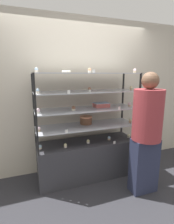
{
  "coord_description": "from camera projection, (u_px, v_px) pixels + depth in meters",
  "views": [
    {
      "loc": [
        -0.9,
        -2.5,
        1.67
      ],
      "look_at": [
        0.0,
        0.0,
        1.09
      ],
      "focal_mm": 28.0,
      "sensor_mm": 36.0,
      "label": 1
    }
  ],
  "objects": [
    {
      "name": "ground_plane",
      "position": [
        87.0,
        175.0,
        2.95
      ],
      "size": [
        20.0,
        20.0,
        0.0
      ],
      "primitive_type": "plane",
      "color": "#2D2D33"
    },
    {
      "name": "back_wall",
      "position": [
        79.0,
        96.0,
        3.05
      ],
      "size": [
        8.0,
        0.05,
        2.6
      ],
      "color": "beige",
      "rests_on": "ground_plane"
    },
    {
      "name": "display_base",
      "position": [
        87.0,
        159.0,
        2.89
      ],
      "size": [
        1.58,
        0.51,
        0.61
      ],
      "color": "#333338",
      "rests_on": "ground_plane"
    },
    {
      "name": "display_riser_lower",
      "position": [
        87.0,
        126.0,
        2.77
      ],
      "size": [
        1.58,
        0.51,
        0.27
      ],
      "color": "black",
      "rests_on": "display_base"
    },
    {
      "name": "display_riser_middle",
      "position": [
        87.0,
        109.0,
        2.71
      ],
      "size": [
        1.58,
        0.51,
        0.27
      ],
      "color": "black",
      "rests_on": "display_riser_lower"
    },
    {
      "name": "display_riser_upper",
      "position": [
        87.0,
        92.0,
        2.66
      ],
      "size": [
        1.58,
        0.51,
        0.27
      ],
      "color": "black",
      "rests_on": "display_riser_middle"
    },
    {
      "name": "display_riser_top",
      "position": [
        87.0,
        74.0,
        2.6
      ],
      "size": [
        1.58,
        0.51,
        0.27
      ],
      "color": "black",
      "rests_on": "display_riser_upper"
    },
    {
      "name": "layer_cake_centerpiece",
      "position": [
        86.0,
        120.0,
        2.84
      ],
      "size": [
        0.2,
        0.2,
        0.13
      ],
      "color": "brown",
      "rests_on": "display_riser_lower"
    },
    {
      "name": "sheet_cake_frosted",
      "position": [
        101.0,
        105.0,
        2.84
      ],
      "size": [
        0.24,
        0.18,
        0.07
      ],
      "color": "#C66660",
      "rests_on": "display_riser_middle"
    },
    {
      "name": "cupcake_0",
      "position": [
        40.0,
        147.0,
        2.54
      ],
      "size": [
        0.05,
        0.05,
        0.06
      ],
      "color": "beige",
      "rests_on": "display_base"
    },
    {
      "name": "cupcake_1",
      "position": [
        65.0,
        145.0,
        2.59
      ],
      "size": [
        0.05,
        0.05,
        0.06
      ],
      "color": "beige",
      "rests_on": "display_base"
    },
    {
      "name": "cupcake_2",
      "position": [
        88.0,
        141.0,
        2.75
      ],
      "size": [
        0.05,
        0.05,
        0.06
      ],
      "color": "white",
      "rests_on": "display_base"
    },
    {
      "name": "cupcake_3",
      "position": [
        109.0,
        138.0,
        2.89
      ],
      "size": [
        0.05,
        0.05,
        0.06
      ],
      "color": "#CCB28C",
      "rests_on": "display_base"
    },
    {
      "name": "cupcake_4",
      "position": [
        129.0,
        136.0,
        2.99
      ],
      "size": [
        0.05,
        0.05,
        0.06
      ],
      "color": "beige",
      "rests_on": "display_base"
    },
    {
      "name": "price_tag_0",
      "position": [
        114.0,
        142.0,
        2.73
      ],
      "size": [
        0.04,
        0.0,
        0.04
      ],
      "color": "white",
      "rests_on": "display_base"
    },
    {
      "name": "cupcake_5",
      "position": [
        39.0,
        129.0,
        2.47
      ],
      "size": [
        0.05,
        0.05,
        0.07
      ],
      "color": "#CCB28C",
      "rests_on": "display_riser_lower"
    },
    {
      "name": "cupcake_6",
      "position": [
        130.0,
        121.0,
        2.91
      ],
      "size": [
        0.05,
        0.05,
        0.07
      ],
      "color": "#CCB28C",
      "rests_on": "display_riser_lower"
    },
    {
      "name": "price_tag_1",
      "position": [
        67.0,
        131.0,
        2.42
      ],
      "size": [
        0.04,
        0.0,
        0.04
      ],
      "color": "white",
      "rests_on": "display_riser_lower"
    },
    {
      "name": "cupcake_7",
      "position": [
        38.0,
        111.0,
        2.38
      ],
      "size": [
        0.06,
        0.06,
        0.07
      ],
      "color": "beige",
      "rests_on": "display_riser_middle"
    },
    {
      "name": "cupcake_8",
      "position": [
        74.0,
        108.0,
        2.56
      ],
      "size": [
        0.06,
        0.06,
        0.07
      ],
      "color": "beige",
      "rests_on": "display_riser_middle"
    },
    {
      "name": "cupcake_9",
      "position": [
        129.0,
        104.0,
        2.9
      ],
      "size": [
        0.06,
        0.06,
        0.07
      ],
      "color": "#CCB28C",
      "rests_on": "display_riser_middle"
    },
    {
      "name": "price_tag_2",
      "position": [
        119.0,
        108.0,
        2.63
      ],
      "size": [
        0.04,
        0.0,
        0.04
      ],
      "color": "white",
      "rests_on": "display_riser_middle"
    },
    {
      "name": "cupcake_10",
      "position": [
        38.0,
        91.0,
        2.33
      ],
      "size": [
        0.05,
        0.05,
        0.07
      ],
      "color": "beige",
      "rests_on": "display_riser_upper"
    },
    {
      "name": "cupcake_11",
      "position": [
        89.0,
        89.0,
        2.57
      ],
      "size": [
        0.05,
        0.05,
        0.07
      ],
      "color": "white",
      "rests_on": "display_riser_upper"
    },
    {
      "name": "cupcake_12",
      "position": [
        131.0,
        88.0,
        2.84
      ],
      "size": [
        0.05,
        0.05,
        0.07
      ],
      "color": "#CCB28C",
      "rests_on": "display_riser_upper"
    },
    {
      "name": "price_tag_3",
      "position": [
        69.0,
        92.0,
        2.32
      ],
      "size": [
        0.04,
        0.0,
        0.04
      ],
      "color": "white",
      "rests_on": "display_riser_upper"
    },
    {
      "name": "cupcake_13",
      "position": [
        36.0,
        70.0,
        2.27
      ],
      "size": [
        0.05,
        0.05,
        0.07
      ],
      "color": "beige",
      "rests_on": "display_riser_top"
    },
    {
      "name": "cupcake_14",
      "position": [
        90.0,
        70.0,
        2.52
      ],
      "size": [
        0.05,
        0.05,
        0.07
      ],
      "color": "beige",
      "rests_on": "display_riser_top"
    },
    {
      "name": "cupcake_15",
      "position": [
        135.0,
        71.0,
        2.72
      ],
      "size": [
        0.05,
        0.05,
        0.07
      ],
      "color": "#CCB28C",
      "rests_on": "display_riser_top"
    },
    {
      "name": "price_tag_4",
      "position": [
        94.0,
        71.0,
        2.38
      ],
      "size": [
        0.04,
        0.0,
        0.04
      ],
      "color": "white",
      "rests_on": "display_riser_top"
    },
    {
      "name": "donut_glazed",
      "position": [
        66.0,
        71.0,
        2.46
      ],
      "size": [
        0.13,
        0.13,
        0.03
      ],
      "color": "#EFE5CC",
      "rests_on": "display_riser_top"
    },
    {
      "name": "customer_figure",
      "position": [
        146.0,
        131.0,
        2.39
      ],
      "size": [
        0.4,
        0.4,
        1.7
      ],
      "color": "#282D47",
      "rests_on": "ground_plane"
    }
  ]
}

